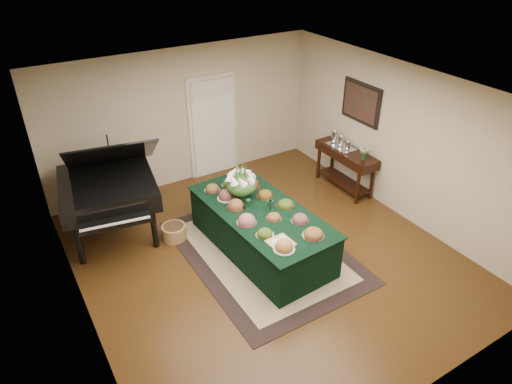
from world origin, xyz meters
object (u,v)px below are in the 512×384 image
buffet_table (261,230)px  grand_piano (108,187)px  mahogany_sideboard (346,159)px  floral_centerpiece (241,182)px

buffet_table → grand_piano: (-1.89, 1.67, 0.53)m
grand_piano → mahogany_sideboard: 4.45m
buffet_table → grand_piano: bearing=138.6°
grand_piano → mahogany_sideboard: (4.36, -0.84, -0.27)m
floral_centerpiece → mahogany_sideboard: size_ratio=0.37×
mahogany_sideboard → floral_centerpiece: bearing=-172.1°
floral_centerpiece → mahogany_sideboard: 2.60m
buffet_table → grand_piano: size_ratio=1.33×
buffet_table → mahogany_sideboard: (2.47, 0.83, 0.26)m
floral_centerpiece → buffet_table: bearing=-81.7°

